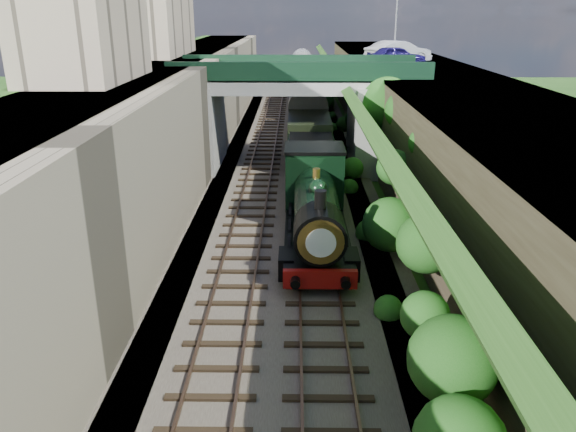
{
  "coord_description": "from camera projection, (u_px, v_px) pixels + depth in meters",
  "views": [
    {
      "loc": [
        0.27,
        -13.14,
        10.1
      ],
      "look_at": [
        0.0,
        7.81,
        2.42
      ],
      "focal_mm": 35.0,
      "sensor_mm": 36.0,
      "label": 1
    }
  ],
  "objects": [
    {
      "name": "retaining_wall",
      "position": [
        199.0,
        128.0,
        33.45
      ],
      "size": [
        1.0,
        90.0,
        7.0
      ],
      "primitive_type": "cube",
      "color": "#756B56",
      "rests_on": "ground"
    },
    {
      "name": "car_silver",
      "position": [
        398.0,
        52.0,
        42.84
      ],
      "size": [
        5.46,
        4.1,
        1.72
      ],
      "primitive_type": "imported",
      "rotation": [
        0.0,
        0.0,
        2.07
      ],
      "color": "#B9B9BE",
      "rests_on": "street_plateau_right"
    },
    {
      "name": "building_far",
      "position": [
        147.0,
        12.0,
        40.66
      ],
      "size": [
        5.0,
        10.0,
        6.0
      ],
      "primitive_type": "cube",
      "color": "gray",
      "rests_on": "street_plateau_left"
    },
    {
      "name": "track_left",
      "position": [
        258.0,
        181.0,
        34.53
      ],
      "size": [
        2.5,
        90.0,
        0.2
      ],
      "color": "black",
      "rests_on": "trackbed"
    },
    {
      "name": "track_right",
      "position": [
        310.0,
        181.0,
        34.49
      ],
      "size": [
        2.5,
        90.0,
        0.2
      ],
      "color": "black",
      "rests_on": "trackbed"
    },
    {
      "name": "street_plateau_right",
      "position": [
        450.0,
        135.0,
        33.4
      ],
      "size": [
        8.0,
        90.0,
        6.25
      ],
      "primitive_type": "cube",
      "color": "#262628",
      "rests_on": "ground"
    },
    {
      "name": "building_near",
      "position": [
        85.0,
        36.0,
        25.97
      ],
      "size": [
        4.0,
        8.0,
        4.0
      ],
      "primitive_type": "cube",
      "color": "gray",
      "rests_on": "street_plateau_left"
    },
    {
      "name": "embankment_slope",
      "position": [
        378.0,
        154.0,
        31.23
      ],
      "size": [
        4.96,
        90.0,
        6.65
      ],
      "color": "#1E4714",
      "rests_on": "ground"
    },
    {
      "name": "ground",
      "position": [
        284.0,
        392.0,
        15.81
      ],
      "size": [
        160.0,
        160.0,
        0.0
      ],
      "primitive_type": "plane",
      "color": "#1E4714",
      "rests_on": "ground"
    },
    {
      "name": "tree",
      "position": [
        386.0,
        104.0,
        34.72
      ],
      "size": [
        3.6,
        3.8,
        6.6
      ],
      "color": "black",
      "rests_on": "ground"
    },
    {
      "name": "lamppost",
      "position": [
        397.0,
        18.0,
        42.19
      ],
      "size": [
        0.87,
        0.15,
        6.0
      ],
      "color": "gray",
      "rests_on": "street_plateau_right"
    },
    {
      "name": "street_plateau_left",
      "position": [
        140.0,
        128.0,
        33.49
      ],
      "size": [
        6.0,
        90.0,
        7.0
      ],
      "primitive_type": "cube",
      "color": "#262628",
      "rests_on": "ground"
    },
    {
      "name": "coach_front",
      "position": [
        307.0,
        121.0,
        43.34
      ],
      "size": [
        2.9,
        18.0,
        3.7
      ],
      "color": "black",
      "rests_on": "trackbed"
    },
    {
      "name": "car_blue",
      "position": [
        396.0,
        56.0,
        40.74
      ],
      "size": [
        4.6,
        2.74,
        1.47
      ],
      "primitive_type": "imported",
      "rotation": [
        0.0,
        0.0,
        1.82
      ],
      "color": "navy",
      "rests_on": "street_plateau_right"
    },
    {
      "name": "locomotive",
      "position": [
        316.0,
        209.0,
        24.65
      ],
      "size": [
        3.1,
        10.22,
        3.83
      ],
      "color": "black",
      "rests_on": "trackbed"
    },
    {
      "name": "coach_middle",
      "position": [
        304.0,
        89.0,
        60.99
      ],
      "size": [
        2.9,
        18.0,
        3.7
      ],
      "color": "black",
      "rests_on": "trackbed"
    },
    {
      "name": "coach_rear",
      "position": [
        302.0,
        72.0,
        78.64
      ],
      "size": [
        2.9,
        18.0,
        3.7
      ],
      "color": "black",
      "rests_on": "trackbed"
    },
    {
      "name": "road_bridge",
      "position": [
        305.0,
        108.0,
        36.93
      ],
      "size": [
        16.0,
        6.4,
        7.25
      ],
      "color": "gray",
      "rests_on": "ground"
    },
    {
      "name": "trackbed",
      "position": [
        291.0,
        183.0,
        34.55
      ],
      "size": [
        10.0,
        90.0,
        0.2
      ],
      "primitive_type": "cube",
      "color": "#473F38",
      "rests_on": "ground"
    },
    {
      "name": "tender",
      "position": [
        311.0,
        170.0,
        31.66
      ],
      "size": [
        2.7,
        6.0,
        3.05
      ],
      "color": "black",
      "rests_on": "trackbed"
    }
  ]
}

